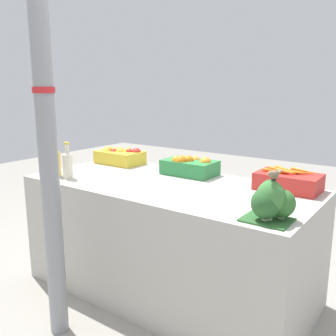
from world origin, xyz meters
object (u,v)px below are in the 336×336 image
at_px(carrot_crate, 288,181).
at_px(juice_bottle_cloudy, 68,164).
at_px(support_pole, 45,103).
at_px(broccoli_pile, 271,201).
at_px(juice_bottle_golden, 56,161).
at_px(sparrow_bird, 274,174).
at_px(apple_crate, 120,156).
at_px(orange_crate, 190,166).
at_px(juice_bottle_amber, 46,159).

height_order(carrot_crate, juice_bottle_cloudy, juice_bottle_cloudy).
height_order(support_pole, broccoli_pile, support_pole).
bearing_deg(juice_bottle_golden, sparrow_bird, 0.11).
xyz_separation_m(apple_crate, juice_bottle_golden, (-0.07, -0.57, 0.04)).
relative_size(orange_crate, juice_bottle_golden, 1.45).
bearing_deg(juice_bottle_amber, orange_crate, 34.24).
distance_m(apple_crate, juice_bottle_cloudy, 0.58).
distance_m(support_pole, juice_bottle_cloudy, 0.71).
relative_size(apple_crate, orange_crate, 1.00).
distance_m(apple_crate, sparrow_bird, 1.60).
xyz_separation_m(juice_bottle_amber, juice_bottle_cloudy, (0.23, -0.00, -0.00)).
relative_size(juice_bottle_amber, juice_bottle_golden, 1.01).
xyz_separation_m(apple_crate, orange_crate, (0.67, 0.00, 0.00)).
bearing_deg(juice_bottle_golden, apple_crate, 83.52).
height_order(apple_crate, carrot_crate, apple_crate).
height_order(support_pole, apple_crate, support_pole).
relative_size(juice_bottle_golden, juice_bottle_cloudy, 1.03).
bearing_deg(juice_bottle_amber, sparrow_bird, 0.11).
xyz_separation_m(broccoli_pile, juice_bottle_golden, (-1.54, -0.00, 0.01)).
relative_size(orange_crate, broccoli_pile, 1.66).
height_order(apple_crate, orange_crate, orange_crate).
bearing_deg(broccoli_pile, juice_bottle_cloudy, -179.97).
bearing_deg(apple_crate, juice_bottle_cloudy, -84.23).
distance_m(apple_crate, juice_bottle_amber, 0.60).
distance_m(apple_crate, orange_crate, 0.67).
bearing_deg(apple_crate, juice_bottle_golden, -96.48).
relative_size(support_pole, broccoli_pile, 11.57).
distance_m(broccoli_pile, juice_bottle_cloudy, 1.42).
bearing_deg(apple_crate, sparrow_bird, -21.07).
bearing_deg(support_pole, juice_bottle_amber, 144.98).
relative_size(support_pole, juice_bottle_cloudy, 10.36).
relative_size(carrot_crate, juice_bottle_golden, 1.45).
relative_size(orange_crate, sparrow_bird, 2.71).
bearing_deg(apple_crate, support_pole, -66.50).
distance_m(juice_bottle_amber, juice_bottle_cloudy, 0.23).
relative_size(apple_crate, juice_bottle_cloudy, 1.49).
relative_size(apple_crate, broccoli_pile, 1.66).
bearing_deg(juice_bottle_golden, juice_bottle_amber, 180.00).
xyz_separation_m(broccoli_pile, sparrow_bird, (0.00, 0.00, 0.13)).
distance_m(support_pole, carrot_crate, 1.45).
bearing_deg(carrot_crate, juice_bottle_amber, -159.53).
height_order(broccoli_pile, juice_bottle_golden, juice_bottle_golden).
bearing_deg(broccoli_pile, sparrow_bird, 29.10).
xyz_separation_m(orange_crate, juice_bottle_cloudy, (-0.61, -0.57, 0.04)).
height_order(support_pole, carrot_crate, support_pole).
xyz_separation_m(support_pole, sparrow_bird, (1.05, 0.43, -0.31)).
bearing_deg(apple_crate, orange_crate, 0.05).
bearing_deg(juice_bottle_amber, apple_crate, 73.15).
relative_size(support_pole, apple_crate, 6.97).
bearing_deg(juice_bottle_amber, support_pole, -35.02).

